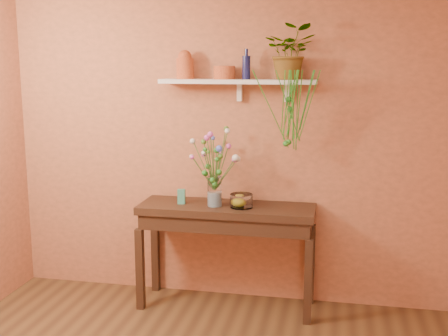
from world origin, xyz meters
TOP-DOWN VIEW (x-y plane):
  - room at (0.00, 0.00)m, footprint 4.04×4.04m
  - sideboard at (-0.02, 1.74)m, footprint 1.47×0.47m
  - wall_shelf at (0.06, 1.87)m, footprint 1.30×0.24m
  - terracotta_jug at (-0.40, 1.88)m, footprint 0.18×0.18m
  - terracotta_pot at (-0.06, 1.88)m, footprint 0.19×0.19m
  - blue_bottle at (0.12, 1.87)m, footprint 0.07×0.07m
  - spider_plant at (0.48, 1.86)m, footprint 0.40×0.35m
  - plant_fronds at (0.51, 1.70)m, footprint 0.52×0.36m
  - glass_vase at (-0.11, 1.70)m, footprint 0.12×0.12m
  - bouquet at (-0.10, 1.70)m, footprint 0.46×0.40m
  - glass_bowl at (0.12, 1.70)m, footprint 0.19×0.19m
  - lemon at (0.10, 1.71)m, footprint 0.08×0.08m
  - carton at (-0.40, 1.72)m, footprint 0.07×0.05m

SIDE VIEW (x-z plane):
  - sideboard at x=-0.02m, z-range 0.32..1.21m
  - lemon at x=0.10m, z-range 0.90..0.98m
  - glass_bowl at x=0.12m, z-range 0.89..1.00m
  - carton at x=-0.40m, z-range 0.89..1.02m
  - glass_vase at x=-0.11m, z-range 0.88..1.12m
  - bouquet at x=-0.10m, z-range 1.06..1.58m
  - room at x=0.00m, z-range 0.00..2.70m
  - plant_fronds at x=0.51m, z-range 1.36..2.00m
  - wall_shelf at x=0.06m, z-range 1.82..2.01m
  - terracotta_pot at x=-0.06m, z-range 1.94..2.05m
  - blue_bottle at x=0.12m, z-range 1.91..2.16m
  - terracotta_jug at x=-0.40m, z-range 1.93..2.17m
  - spider_plant at x=0.48m, z-range 1.94..2.37m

